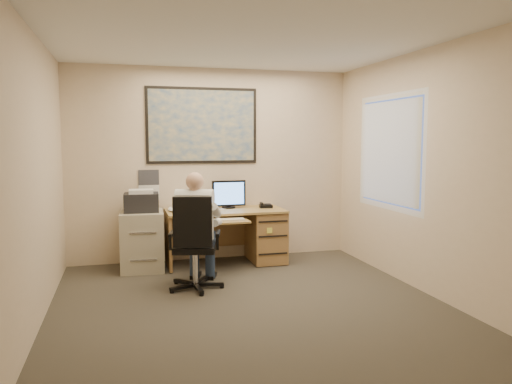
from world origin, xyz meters
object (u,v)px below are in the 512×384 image
object	(u,v)px
desk	(248,230)
person	(194,231)
filing_cabinet	(142,235)
office_chair	(197,262)

from	to	relation	value
desk	person	bearing A→B (deg)	-130.92
desk	filing_cabinet	world-z (taller)	desk
desk	office_chair	xyz separation A→B (m)	(-0.89, -1.12, -0.13)
office_chair	filing_cabinet	bearing A→B (deg)	131.06
desk	filing_cabinet	xyz separation A→B (m)	(-1.45, -0.03, 0.01)
desk	person	xyz separation A→B (m)	(-0.90, -1.04, 0.23)
desk	person	size ratio (longest dim) A/B	1.20
office_chair	person	xyz separation A→B (m)	(-0.01, 0.08, 0.35)
filing_cabinet	office_chair	size ratio (longest dim) A/B	0.97
person	filing_cabinet	bearing A→B (deg)	139.60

